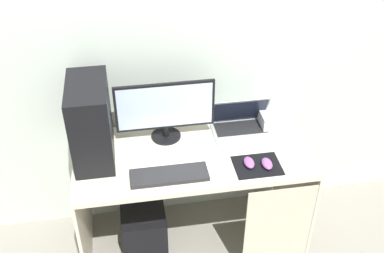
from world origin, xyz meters
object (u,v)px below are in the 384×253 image
monitor (165,110)px  subwoofer (144,229)px  mouse_right (267,164)px  mouse_left (249,163)px  keyboard (169,175)px  laptop (241,123)px  projector (276,120)px  pc_tower (91,122)px

monitor → subwoofer: (-0.18, -0.14, -0.81)m
mouse_right → subwoofer: size_ratio=0.34×
mouse_left → monitor: bearing=141.7°
keyboard → subwoofer: 0.67m
laptop → mouse_right: size_ratio=3.71×
projector → keyboard: projector is taller
laptop → monitor: bearing=-178.3°
mouse_left → pc_tower: bearing=164.5°
projector → mouse_left: (-0.26, -0.34, -0.03)m
subwoofer → monitor: bearing=38.1°
monitor → keyboard: monitor is taller
laptop → mouse_left: 0.35m
monitor → projector: monitor is taller
keyboard → mouse_left: (0.45, 0.02, 0.01)m
mouse_left → mouse_right: same height
projector → subwoofer: 1.10m
pc_tower → laptop: 0.90m
mouse_right → monitor: bearing=145.3°
pc_tower → projector: bearing=5.7°
monitor → mouse_left: bearing=-38.3°
subwoofer → laptop: bearing=13.6°
pc_tower → mouse_right: 0.99m
mouse_left → projector: bearing=52.3°
pc_tower → keyboard: 0.51m
projector → mouse_right: (-0.17, -0.37, -0.03)m
projector → mouse_right: size_ratio=2.08×
laptop → subwoofer: size_ratio=1.27×
keyboard → pc_tower: bearing=147.1°
mouse_right → subwoofer: (-0.70, 0.22, -0.63)m
monitor → keyboard: 0.40m
monitor → mouse_left: size_ratio=5.99×
projector → subwoofer: size_ratio=0.71×
pc_tower → subwoofer: size_ratio=1.65×
pc_tower → laptop: (0.88, 0.11, -0.19)m
mouse_left → subwoofer: (-0.60, 0.19, -0.63)m
mouse_right → subwoofer: 0.97m
monitor → projector: (0.69, 0.01, -0.15)m
pc_tower → laptop: bearing=7.5°
monitor → mouse_left: monitor is taller
pc_tower → mouse_left: size_ratio=4.83×
pc_tower → subwoofer: bearing=-10.0°
pc_tower → monitor: 0.43m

